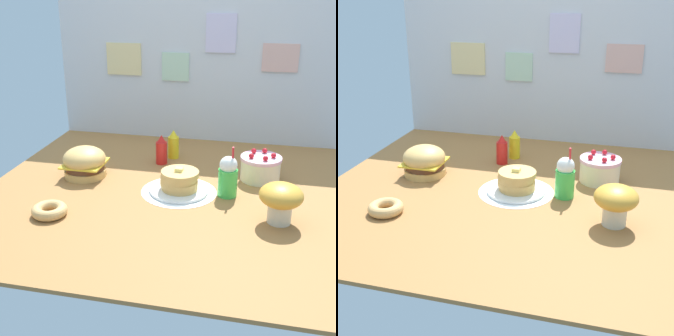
{
  "view_description": "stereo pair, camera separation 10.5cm",
  "coord_description": "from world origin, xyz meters",
  "views": [
    {
      "loc": [
        0.5,
        -2.24,
        1.07
      ],
      "look_at": [
        -0.02,
        0.07,
        0.11
      ],
      "focal_mm": 48.12,
      "sensor_mm": 36.0,
      "label": 1
    },
    {
      "loc": [
        0.6,
        -2.21,
        1.07
      ],
      "look_at": [
        -0.02,
        0.07,
        0.11
      ],
      "focal_mm": 48.12,
      "sensor_mm": 36.0,
      "label": 2
    }
  ],
  "objects": [
    {
      "name": "ketchup_bottle",
      "position": [
        -0.14,
        0.41,
        0.09
      ],
      "size": [
        0.07,
        0.07,
        0.19
      ],
      "color": "red",
      "rests_on": "ground_plane"
    },
    {
      "name": "donut_pink_glaze",
      "position": [
        -0.52,
        -0.41,
        0.03
      ],
      "size": [
        0.18,
        0.18,
        0.05
      ],
      "color": "tan",
      "rests_on": "ground_plane"
    },
    {
      "name": "burger",
      "position": [
        -0.54,
        0.1,
        0.09
      ],
      "size": [
        0.26,
        0.26,
        0.18
      ],
      "color": "#DBA859",
      "rests_on": "ground_plane"
    },
    {
      "name": "pancake_stack",
      "position": [
        0.06,
        0.0,
        0.06
      ],
      "size": [
        0.33,
        0.33,
        0.14
      ],
      "color": "white",
      "rests_on": "doily_mat"
    },
    {
      "name": "layer_cake",
      "position": [
        0.49,
        0.28,
        0.07
      ],
      "size": [
        0.24,
        0.24,
        0.18
      ],
      "color": "beige",
      "rests_on": "ground_plane"
    },
    {
      "name": "mustard_bottle",
      "position": [
        -0.09,
        0.53,
        0.09
      ],
      "size": [
        0.07,
        0.07,
        0.19
      ],
      "color": "yellow",
      "rests_on": "ground_plane"
    },
    {
      "name": "cream_soda_cup",
      "position": [
        0.33,
        0.01,
        0.11
      ],
      "size": [
        0.11,
        0.11,
        0.29
      ],
      "color": "green",
      "rests_on": "ground_plane"
    },
    {
      "name": "doily_mat",
      "position": [
        0.06,
        0.0,
        0.0
      ],
      "size": [
        0.42,
        0.42,
        0.0
      ],
      "primitive_type": "cylinder",
      "color": "white",
      "rests_on": "ground_plane"
    },
    {
      "name": "mushroom_stool",
      "position": [
        0.6,
        -0.23,
        0.12
      ],
      "size": [
        0.21,
        0.21,
        0.2
      ],
      "color": "beige",
      "rests_on": "ground_plane"
    },
    {
      "name": "ground_plane",
      "position": [
        0.0,
        0.0,
        -0.01
      ],
      "size": [
        2.06,
        1.94,
        0.02
      ],
      "primitive_type": "cube",
      "color": "#9E6B38"
    },
    {
      "name": "back_wall",
      "position": [
        -0.0,
        0.96,
        0.51
      ],
      "size": [
        2.06,
        0.04,
        1.0
      ],
      "color": "silver",
      "rests_on": "ground_plane"
    }
  ]
}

